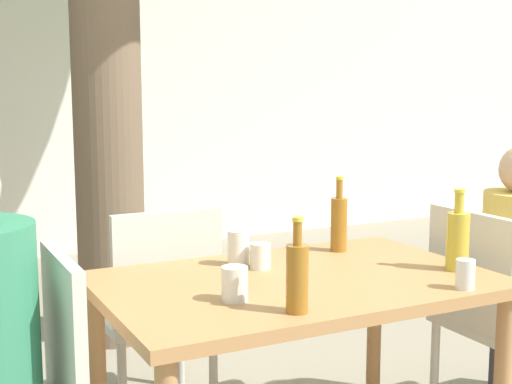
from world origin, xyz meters
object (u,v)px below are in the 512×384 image
Objects in this scene: amber_bottle_1 at (297,276)px; drinking_glass_3 at (465,274)px; drinking_glass_2 at (235,284)px; patio_chair_2 at (159,302)px; patio_chair_1 at (490,307)px; drinking_glass_0 at (260,256)px; amber_bottle_2 at (339,222)px; dining_table_front at (296,304)px; drinking_glass_1 at (238,248)px; oil_cruet_0 at (458,239)px.

drinking_glass_3 is at bearing -3.39° from amber_bottle_1.
drinking_glass_2 is 0.73m from drinking_glass_3.
drinking_glass_3 is (0.59, -0.04, -0.06)m from amber_bottle_1.
amber_bottle_1 is at bearing 94.54° from patio_chair_2.
drinking_glass_0 is at bearing 80.09° from patio_chair_1.
drinking_glass_2 is at bearing 121.65° from amber_bottle_1.
amber_bottle_2 is 2.80× the size of drinking_glass_2.
dining_table_front is 4.45× the size of amber_bottle_2.
dining_table_front is at bearing 60.06° from amber_bottle_1.
drinking_glass_1 is at bearing 63.04° from drinking_glass_2.
drinking_glass_3 is at bearing -16.98° from drinking_glass_2.
drinking_glass_1 is at bearing 120.95° from drinking_glass_0.
oil_cruet_0 is 0.84m from drinking_glass_2.
amber_bottle_1 is 0.57m from drinking_glass_1.
patio_chair_1 is (0.88, 0.00, -0.14)m from dining_table_front.
drinking_glass_0 is (-0.60, 0.32, -0.07)m from oil_cruet_0.
drinking_glass_0 is at bearing 151.66° from oil_cruet_0.
amber_bottle_1 is 0.79m from amber_bottle_2.
drinking_glass_1 reaches higher than drinking_glass_2.
amber_bottle_2 is 0.76m from drinking_glass_2.
drinking_glass_1 is at bearing 76.15° from patio_chair_1.
drinking_glass_1 is (-0.44, -0.03, -0.05)m from amber_bottle_2.
oil_cruet_0 is 1.04× the size of amber_bottle_1.
drinking_glass_0 is at bearing 131.74° from drinking_glass_3.
drinking_glass_3 is at bearing 126.65° from patio_chair_1.
patio_chair_2 reaches higher than drinking_glass_3.
oil_cruet_0 reaches higher than drinking_glass_0.
amber_bottle_1 is (0.08, -0.97, 0.33)m from patio_chair_2.
patio_chair_1 is 0.99m from drinking_glass_0.
patio_chair_1 is at bearing 25.82° from oil_cruet_0.
patio_chair_1 is 1.00× the size of patio_chair_2.
amber_bottle_1 reaches higher than drinking_glass_2.
amber_bottle_1 is at bearing -58.35° from drinking_glass_2.
dining_table_front is at bearing 25.30° from drinking_glass_2.
patio_chair_1 is 1.31m from patio_chair_2.
drinking_glass_0 is at bearing 113.09° from patio_chair_2.
drinking_glass_0 is 0.09m from drinking_glass_1.
amber_bottle_1 reaches higher than drinking_glass_3.
drinking_glass_3 is (0.67, -1.00, 0.28)m from patio_chair_2.
drinking_glass_0 is (-0.05, 0.16, 0.13)m from dining_table_front.
drinking_glass_1 is 1.33× the size of drinking_glass_3.
drinking_glass_0 is (-0.39, -0.10, -0.07)m from amber_bottle_2.
drinking_glass_0 is 0.69m from drinking_glass_3.
patio_chair_1 reaches higher than drinking_glass_1.
oil_cruet_0 is at bearing 53.64° from drinking_glass_3.
patio_chair_1 is 9.91× the size of drinking_glass_0.
amber_bottle_1 is (-1.06, -0.32, 0.33)m from patio_chair_1.
oil_cruet_0 reaches higher than drinking_glass_3.
patio_chair_2 is 9.43× the size of drinking_glass_3.
drinking_glass_3 is (0.51, -0.59, -0.02)m from drinking_glass_1.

